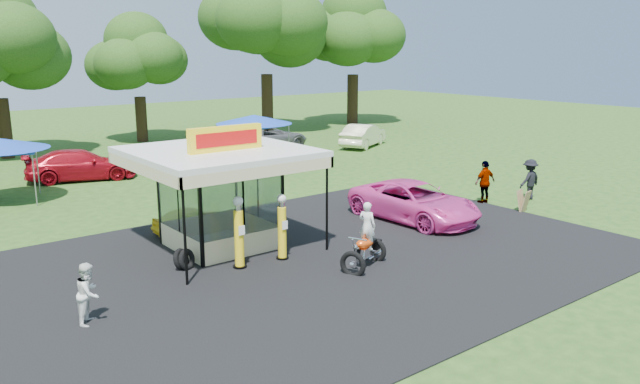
# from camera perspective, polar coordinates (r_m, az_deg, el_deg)

# --- Properties ---
(ground) EXTENTS (120.00, 120.00, 0.00)m
(ground) POSITION_cam_1_polar(r_m,az_deg,el_deg) (18.83, 4.01, -7.56)
(ground) COLOR #254816
(ground) RESTS_ON ground
(asphalt_apron) EXTENTS (20.00, 14.00, 0.04)m
(asphalt_apron) POSITION_cam_1_polar(r_m,az_deg,el_deg) (20.26, 0.20, -5.95)
(asphalt_apron) COLOR black
(asphalt_apron) RESTS_ON ground
(gas_station_kiosk) EXTENTS (5.40, 5.40, 4.18)m
(gas_station_kiosk) POSITION_cam_1_polar(r_m,az_deg,el_deg) (21.11, -9.13, -0.36)
(gas_station_kiosk) COLOR white
(gas_station_kiosk) RESTS_ON ground
(gas_pump_left) EXTENTS (0.43, 0.43, 2.28)m
(gas_pump_left) POSITION_cam_1_polar(r_m,az_deg,el_deg) (19.12, -7.42, -3.86)
(gas_pump_left) COLOR black
(gas_pump_left) RESTS_ON ground
(gas_pump_right) EXTENTS (0.40, 0.40, 2.16)m
(gas_pump_right) POSITION_cam_1_polar(r_m,az_deg,el_deg) (19.79, -3.49, -3.36)
(gas_pump_right) COLOR black
(gas_pump_right) RESTS_ON ground
(motorcycle) EXTENTS (1.88, 1.41, 2.13)m
(motorcycle) POSITION_cam_1_polar(r_m,az_deg,el_deg) (19.25, 4.22, -4.49)
(motorcycle) COLOR black
(motorcycle) RESTS_ON ground
(spare_tires) EXTENTS (0.86, 0.73, 0.69)m
(spare_tires) POSITION_cam_1_polar(r_m,az_deg,el_deg) (19.52, -12.34, -6.03)
(spare_tires) COLOR black
(spare_tires) RESTS_ON ground
(a_frame_sign) EXTENTS (0.53, 0.53, 0.90)m
(a_frame_sign) POSITION_cam_1_polar(r_m,az_deg,el_deg) (26.98, 18.10, -0.80)
(a_frame_sign) COLOR #593819
(a_frame_sign) RESTS_ON ground
(kiosk_car) EXTENTS (2.82, 1.13, 0.96)m
(kiosk_car) POSITION_cam_1_polar(r_m,az_deg,el_deg) (23.33, -11.66, -2.47)
(kiosk_car) COLOR yellow
(kiosk_car) RESTS_ON ground
(pink_sedan) EXTENTS (2.76, 5.56, 1.51)m
(pink_sedan) POSITION_cam_1_polar(r_m,az_deg,el_deg) (24.59, 8.61, -0.88)
(pink_sedan) COLOR #FA43AD
(pink_sedan) RESTS_ON ground
(spectator_west) EXTENTS (0.93, 0.96, 1.55)m
(spectator_west) POSITION_cam_1_polar(r_m,az_deg,el_deg) (16.42, -20.39, -8.67)
(spectator_west) COLOR white
(spectator_west) RESTS_ON ground
(spectator_east_a) EXTENTS (1.19, 0.71, 1.82)m
(spectator_east_a) POSITION_cam_1_polar(r_m,az_deg,el_deg) (29.16, 18.62, 1.09)
(spectator_east_a) COLOR black
(spectator_east_a) RESTS_ON ground
(spectator_east_b) EXTENTS (1.15, 0.59, 1.88)m
(spectator_east_b) POSITION_cam_1_polar(r_m,az_deg,el_deg) (27.90, 14.84, 0.88)
(spectator_east_b) COLOR gray
(spectator_east_b) RESTS_ON ground
(bg_car_b) EXTENTS (5.75, 3.58, 1.55)m
(bg_car_b) POSITION_cam_1_polar(r_m,az_deg,el_deg) (34.10, -21.03, 2.33)
(bg_car_b) COLOR #AA0D19
(bg_car_b) RESTS_ON ground
(bg_car_c) EXTENTS (4.94, 3.16, 1.57)m
(bg_car_c) POSITION_cam_1_polar(r_m,az_deg,el_deg) (35.28, -11.98, 3.27)
(bg_car_c) COLOR #B5B5BA
(bg_car_c) RESTS_ON ground
(bg_car_d) EXTENTS (5.92, 3.04, 1.60)m
(bg_car_d) POSITION_cam_1_polar(r_m,az_deg,el_deg) (41.53, -4.91, 4.97)
(bg_car_d) COLOR slate
(bg_car_d) RESTS_ON ground
(bg_car_e) EXTENTS (4.98, 3.62, 1.56)m
(bg_car_e) POSITION_cam_1_polar(r_m,az_deg,el_deg) (42.75, 3.97, 5.20)
(bg_car_e) COLOR beige
(bg_car_e) RESTS_ON ground
(tent_west) EXTENTS (4.03, 4.03, 2.82)m
(tent_west) POSITION_cam_1_polar(r_m,az_deg,el_deg) (30.24, -27.22, 3.89)
(tent_west) COLOR gray
(tent_west) RESTS_ON ground
(tent_east) EXTENTS (4.25, 4.25, 2.97)m
(tent_east) POSITION_cam_1_polar(r_m,az_deg,el_deg) (35.11, -6.06, 6.58)
(tent_east) COLOR gray
(tent_east) RESTS_ON ground
(oak_far_d) EXTENTS (7.44, 7.44, 8.86)m
(oak_far_d) POSITION_cam_1_polar(r_m,az_deg,el_deg) (46.55, -16.33, 11.37)
(oak_far_d) COLOR black
(oak_far_d) RESTS_ON ground
(oak_far_e) EXTENTS (10.64, 10.64, 12.67)m
(oak_far_e) POSITION_cam_1_polar(r_m,az_deg,el_deg) (50.25, -4.97, 14.71)
(oak_far_e) COLOR black
(oak_far_e) RESTS_ON ground
(oak_far_f) EXTENTS (9.69, 9.69, 11.68)m
(oak_far_f) POSITION_cam_1_polar(r_m,az_deg,el_deg) (55.80, 3.06, 13.97)
(oak_far_f) COLOR black
(oak_far_f) RESTS_ON ground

